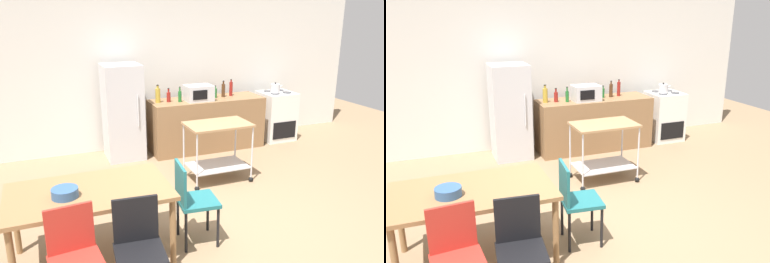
# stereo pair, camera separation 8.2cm
# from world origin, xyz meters

# --- Properties ---
(ground_plane) EXTENTS (12.00, 12.00, 0.00)m
(ground_plane) POSITION_xyz_m (0.00, 0.00, 0.00)
(ground_plane) COLOR #8C7051
(back_wall) EXTENTS (8.40, 0.12, 2.90)m
(back_wall) POSITION_xyz_m (0.00, 3.20, 1.45)
(back_wall) COLOR silver
(back_wall) RESTS_ON ground_plane
(kitchen_counter) EXTENTS (2.00, 0.64, 0.90)m
(kitchen_counter) POSITION_xyz_m (0.90, 2.60, 0.45)
(kitchen_counter) COLOR olive
(kitchen_counter) RESTS_ON ground_plane
(dining_table) EXTENTS (1.50, 0.90, 0.75)m
(dining_table) POSITION_xyz_m (-1.47, -0.02, 0.67)
(dining_table) COLOR olive
(dining_table) RESTS_ON ground_plane
(chair_black) EXTENTS (0.43, 0.43, 0.89)m
(chair_black) POSITION_xyz_m (-1.18, -0.72, 0.52)
(chair_black) COLOR black
(chair_black) RESTS_ON ground_plane
(chair_red) EXTENTS (0.44, 0.44, 0.89)m
(chair_red) POSITION_xyz_m (-1.68, -0.67, 0.52)
(chair_red) COLOR #B72D23
(chair_red) RESTS_ON ground_plane
(chair_teal) EXTENTS (0.44, 0.44, 0.89)m
(chair_teal) POSITION_xyz_m (-0.46, -0.09, 0.52)
(chair_teal) COLOR #1E666B
(chair_teal) RESTS_ON ground_plane
(stove_oven) EXTENTS (0.60, 0.61, 0.92)m
(stove_oven) POSITION_xyz_m (2.35, 2.62, 0.45)
(stove_oven) COLOR white
(stove_oven) RESTS_ON ground_plane
(refrigerator) EXTENTS (0.60, 0.63, 1.55)m
(refrigerator) POSITION_xyz_m (-0.55, 2.70, 0.78)
(refrigerator) COLOR silver
(refrigerator) RESTS_ON ground_plane
(kitchen_cart) EXTENTS (0.91, 0.57, 0.85)m
(kitchen_cart) POSITION_xyz_m (0.48, 1.27, 0.57)
(kitchen_cart) COLOR #A37A51
(kitchen_cart) RESTS_ON ground_plane
(bottle_hot_sauce) EXTENTS (0.08, 0.08, 0.30)m
(bottle_hot_sauce) POSITION_xyz_m (0.03, 2.63, 1.02)
(bottle_hot_sauce) COLOR gold
(bottle_hot_sauce) RESTS_ON kitchen_counter
(bottle_olive_oil) EXTENTS (0.07, 0.07, 0.23)m
(bottle_olive_oil) POSITION_xyz_m (0.21, 2.61, 0.99)
(bottle_olive_oil) COLOR maroon
(bottle_olive_oil) RESTS_ON kitchen_counter
(bottle_soda) EXTENTS (0.06, 0.06, 0.25)m
(bottle_soda) POSITION_xyz_m (0.38, 2.54, 1.00)
(bottle_soda) COLOR #1E6628
(bottle_soda) RESTS_ON kitchen_counter
(microwave) EXTENTS (0.46, 0.35, 0.26)m
(microwave) POSITION_xyz_m (0.71, 2.53, 1.03)
(microwave) COLOR silver
(microwave) RESTS_ON kitchen_counter
(bottle_sesame_oil) EXTENTS (0.06, 0.06, 0.21)m
(bottle_sesame_oil) POSITION_xyz_m (1.08, 2.63, 0.99)
(bottle_sesame_oil) COLOR #1E6628
(bottle_sesame_oil) RESTS_ON kitchen_counter
(bottle_vinegar) EXTENTS (0.06, 0.06, 0.29)m
(bottle_vinegar) POSITION_xyz_m (1.23, 2.64, 1.02)
(bottle_vinegar) COLOR #4C2D19
(bottle_vinegar) RESTS_ON kitchen_counter
(bottle_wine) EXTENTS (0.06, 0.06, 0.30)m
(bottle_wine) POSITION_xyz_m (1.40, 2.67, 1.03)
(bottle_wine) COLOR maroon
(bottle_wine) RESTS_ON kitchen_counter
(fruit_bowl) EXTENTS (0.24, 0.24, 0.09)m
(fruit_bowl) POSITION_xyz_m (-1.68, -0.09, 0.79)
(fruit_bowl) COLOR #33598C
(fruit_bowl) RESTS_ON dining_table
(kettle) EXTENTS (0.24, 0.17, 0.19)m
(kettle) POSITION_xyz_m (2.23, 2.52, 1.00)
(kettle) COLOR silver
(kettle) RESTS_ON stove_oven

